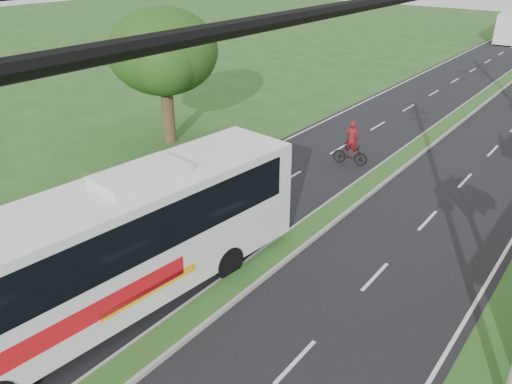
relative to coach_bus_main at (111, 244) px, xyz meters
The scene contains 7 objects.
ground 3.59m from the coach_bus_main, 34.70° to the left, with size 180.00×180.00×0.00m, color #25501D.
road_asphalt 21.76m from the coach_bus_main, 84.20° to the left, with size 14.00×160.00×0.02m, color black.
median_strip 21.75m from the coach_bus_main, 84.20° to the left, with size 1.20×160.00×0.18m.
lane_edge_left 22.11m from the coach_bus_main, 101.85° to the left, with size 0.12×160.00×0.01m, color silver.
shade_tree 15.44m from the coach_bus_main, 130.73° to the left, with size 6.30×6.00×7.54m.
coach_bus_main is the anchor object (origin of this frame).
motorcyclist 15.00m from the coach_bus_main, 89.29° to the left, with size 1.92×0.92×2.35m.
Camera 1 is at (8.93, -8.82, 10.40)m, focal length 35.00 mm.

